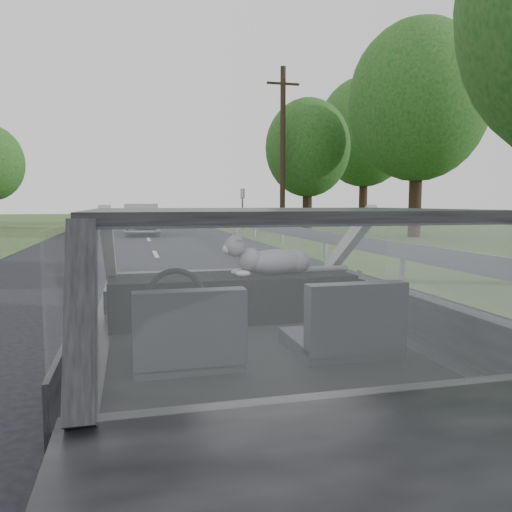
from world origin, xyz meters
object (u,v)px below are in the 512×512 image
subject_car (256,341)px  utility_pole (283,152)px  cat (276,260)px  highway_sign (242,209)px  other_car (141,219)px

subject_car → utility_pole: utility_pole is taller
cat → highway_sign: highway_sign is taller
subject_car → highway_sign: highway_sign is taller
highway_sign → utility_pole: bearing=-77.7°
cat → utility_pole: utility_pole is taller
other_car → utility_pole: 7.36m
cat → utility_pole: size_ratio=0.08×
other_car → utility_pole: utility_pole is taller
cat → other_car: other_car is taller
cat → subject_car: bearing=-124.3°
cat → highway_sign: (5.09, 24.13, 0.04)m
cat → highway_sign: 24.66m
cat → other_car: 20.71m
other_car → cat: bearing=-89.0°
cat → other_car: bearing=82.6°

